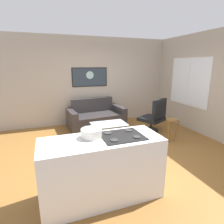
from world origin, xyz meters
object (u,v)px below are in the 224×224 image
bar_stool (172,124)px  coffee_table (109,125)px  armchair (154,117)px  mixing_bowl (91,133)px  couch (96,118)px  wall_painting (90,77)px

bar_stool → coffee_table: bearing=155.7°
coffee_table → bar_stool: size_ratio=1.49×
coffee_table → armchair: armchair is taller
coffee_table → mixing_bowl: (-0.91, -1.93, 0.58)m
bar_stool → couch: bearing=130.7°
wall_painting → bar_stool: bearing=-55.9°
armchair → bar_stool: armchair is taller
couch → coffee_table: couch is taller
coffee_table → bar_stool: (1.46, -0.66, 0.06)m
bar_stool → mixing_bowl: mixing_bowl is taller
bar_stool → wall_painting: 2.98m
coffee_table → mixing_bowl: 2.21m
couch → mixing_bowl: mixing_bowl is taller
wall_painting → armchair: bearing=-44.5°
bar_stool → mixing_bowl: (-2.37, -1.27, 0.53)m
bar_stool → mixing_bowl: size_ratio=2.02×
bar_stool → wall_painting: bearing=124.1°
couch → wall_painting: wall_painting is taller
mixing_bowl → coffee_table: bearing=64.7°
armchair → mixing_bowl: 3.17m
couch → armchair: (1.50, -0.98, 0.16)m
coffee_table → couch: bearing=92.8°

